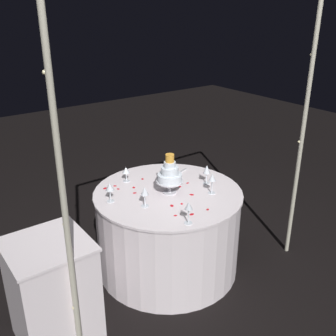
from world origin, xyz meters
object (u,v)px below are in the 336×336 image
object	(u,v)px
decorative_arch	(211,108)
cake_knife	(176,174)
main_table	(168,230)
side_table	(53,292)
wine_glass_1	(212,178)
wine_glass_4	(189,207)
tiered_cake	(169,174)
wine_glass_0	(207,170)
wine_glass_3	(110,188)
wine_glass_5	(126,171)
wine_glass_2	(145,192)

from	to	relation	value
decorative_arch	cake_knife	size ratio (longest dim) A/B	8.16
main_table	side_table	size ratio (longest dim) A/B	1.59
wine_glass_1	wine_glass_4	bearing A→B (deg)	29.48
decorative_arch	wine_glass_4	world-z (taller)	decorative_arch
side_table	cake_knife	size ratio (longest dim) A/B	2.66
decorative_arch	tiered_cake	size ratio (longest dim) A/B	7.03
wine_glass_1	decorative_arch	bearing A→B (deg)	41.47
wine_glass_0	cake_knife	world-z (taller)	wine_glass_0
tiered_cake	wine_glass_1	distance (m)	0.34
wine_glass_0	cake_knife	xyz separation A→B (m)	(0.10, -0.30, -0.12)
side_table	tiered_cake	size ratio (longest dim) A/B	2.30
side_table	tiered_cake	bearing A→B (deg)	-171.10
wine_glass_3	cake_knife	bearing A→B (deg)	-171.50
cake_knife	wine_glass_0	bearing A→B (deg)	108.34
main_table	wine_glass_5	distance (m)	0.62
wine_glass_3	wine_glass_4	size ratio (longest dim) A/B	0.94
main_table	wine_glass_5	size ratio (longest dim) A/B	9.28
decorative_arch	wine_glass_4	distance (m)	0.69
wine_glass_2	wine_glass_5	world-z (taller)	wine_glass_2
decorative_arch	wine_glass_2	bearing A→B (deg)	-52.39
wine_glass_2	wine_glass_4	size ratio (longest dim) A/B	0.97
main_table	wine_glass_4	xyz separation A→B (m)	(0.18, 0.49, 0.49)
side_table	wine_glass_1	xyz separation A→B (m)	(-1.36, 0.04, 0.48)
main_table	cake_knife	size ratio (longest dim) A/B	4.23
wine_glass_5	cake_knife	xyz separation A→B (m)	(-0.43, 0.14, -0.09)
tiered_cake	wine_glass_0	bearing A→B (deg)	173.66
main_table	side_table	bearing A→B (deg)	10.09
wine_glass_4	cake_knife	size ratio (longest dim) A/B	0.58
side_table	wine_glass_0	bearing A→B (deg)	-174.88
wine_glass_4	wine_glass_5	size ratio (longest dim) A/B	1.28
wine_glass_0	wine_glass_5	bearing A→B (deg)	-39.98
wine_glass_5	wine_glass_3	bearing A→B (deg)	40.73
wine_glass_1	wine_glass_3	distance (m)	0.81
tiered_cake	wine_glass_4	bearing A→B (deg)	68.95
wine_glass_0	cake_knife	distance (m)	0.34
wine_glass_4	wine_glass_2	bearing A→B (deg)	-74.64
wine_glass_3	cake_knife	distance (m)	0.74
side_table	wine_glass_1	world-z (taller)	wine_glass_1
decorative_arch	wine_glass_1	world-z (taller)	decorative_arch
side_table	cake_knife	bearing A→B (deg)	-162.39
wine_glass_0	cake_knife	size ratio (longest dim) A/B	0.59
wine_glass_0	wine_glass_4	distance (m)	0.69
wine_glass_4	side_table	bearing A→B (deg)	-17.85
wine_glass_5	tiered_cake	bearing A→B (deg)	112.32
decorative_arch	wine_glass_2	distance (m)	0.82
wine_glass_0	wine_glass_4	size ratio (longest dim) A/B	1.01
wine_glass_1	wine_glass_2	xyz separation A→B (m)	(0.56, -0.13, -0.01)
tiered_cake	wine_glass_0	distance (m)	0.37
tiered_cake	wine_glass_5	world-z (taller)	tiered_cake
wine_glass_1	wine_glass_3	xyz separation A→B (m)	(0.73, -0.36, -0.01)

